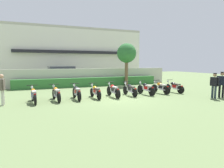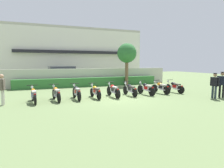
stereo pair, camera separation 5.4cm
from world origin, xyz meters
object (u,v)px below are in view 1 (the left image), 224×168
(motorcycle_in_row_3, at_px, (95,91))
(motorcycle_in_row_6, at_px, (146,88))
(motorcycle_in_row_1, at_px, (56,93))
(officer_1, at_px, (222,82))
(motorcycle_in_row_8, at_px, (174,87))
(motorcycle_in_row_4, at_px, (113,90))
(inspector_person, at_px, (2,87))
(motorcycle_in_row_0, at_px, (34,95))
(officer_0, at_px, (214,84))
(motorcycle_in_row_7, at_px, (160,87))
(motorcycle_in_row_5, at_px, (130,89))
(parked_car, at_px, (63,75))
(motorcycle_in_row_2, at_px, (77,92))
(tree_near_inspector, at_px, (127,54))

(motorcycle_in_row_3, height_order, motorcycle_in_row_6, motorcycle_in_row_6)
(motorcycle_in_row_1, distance_m, officer_1, 10.51)
(motorcycle_in_row_6, height_order, motorcycle_in_row_8, motorcycle_in_row_6)
(motorcycle_in_row_4, xyz_separation_m, motorcycle_in_row_6, (2.51, 0.01, -0.00))
(inspector_person, bearing_deg, motorcycle_in_row_0, 4.84)
(motorcycle_in_row_1, xyz_separation_m, officer_1, (10.12, -2.79, 0.55))
(motorcycle_in_row_6, height_order, officer_0, officer_0)
(motorcycle_in_row_7, distance_m, motorcycle_in_row_8, 1.26)
(motorcycle_in_row_3, height_order, motorcycle_in_row_5, motorcycle_in_row_5)
(motorcycle_in_row_5, xyz_separation_m, motorcycle_in_row_7, (2.53, 0.02, 0.01))
(motorcycle_in_row_7, relative_size, officer_0, 1.13)
(parked_car, height_order, motorcycle_in_row_7, parked_car)
(motorcycle_in_row_1, bearing_deg, motorcycle_in_row_8, -98.48)
(motorcycle_in_row_2, height_order, officer_0, officer_0)
(motorcycle_in_row_2, height_order, motorcycle_in_row_8, motorcycle_in_row_2)
(motorcycle_in_row_2, relative_size, motorcycle_in_row_5, 0.99)
(motorcycle_in_row_0, bearing_deg, parked_car, -23.79)
(motorcycle_in_row_0, xyz_separation_m, motorcycle_in_row_6, (7.36, 0.03, 0.00))
(motorcycle_in_row_2, relative_size, inspector_person, 1.10)
(motorcycle_in_row_1, xyz_separation_m, motorcycle_in_row_4, (3.62, -0.10, 0.01))
(officer_1, bearing_deg, motorcycle_in_row_5, -41.50)
(motorcycle_in_row_7, xyz_separation_m, officer_0, (2.05, -2.80, 0.50))
(motorcycle_in_row_6, relative_size, motorcycle_in_row_7, 1.02)
(motorcycle_in_row_6, relative_size, officer_1, 1.11)
(motorcycle_in_row_3, bearing_deg, parked_car, 0.87)
(motorcycle_in_row_3, bearing_deg, officer_1, -114.50)
(motorcycle_in_row_5, distance_m, motorcycle_in_row_6, 1.24)
(motorcycle_in_row_7, bearing_deg, tree_near_inspector, -6.73)
(motorcycle_in_row_2, xyz_separation_m, motorcycle_in_row_4, (2.40, -0.08, 0.00))
(motorcycle_in_row_8, height_order, officer_0, officer_0)
(motorcycle_in_row_6, relative_size, officer_0, 1.16)
(motorcycle_in_row_8, bearing_deg, parked_car, 28.34)
(motorcycle_in_row_2, distance_m, motorcycle_in_row_4, 2.41)
(motorcycle_in_row_5, bearing_deg, motorcycle_in_row_6, -96.44)
(parked_car, xyz_separation_m, motorcycle_in_row_7, (6.02, -9.71, -0.49))
(motorcycle_in_row_0, xyz_separation_m, motorcycle_in_row_7, (8.65, 0.10, -0.00))
(tree_near_inspector, bearing_deg, motorcycle_in_row_7, -87.40)
(parked_car, height_order, officer_0, parked_car)
(officer_0, bearing_deg, inspector_person, -12.10)
(tree_near_inspector, height_order, motorcycle_in_row_1, tree_near_inspector)
(officer_0, xyz_separation_m, officer_1, (0.66, 0.01, 0.05))
(inspector_person, bearing_deg, parked_car, 67.44)
(parked_car, bearing_deg, motorcycle_in_row_4, -84.12)
(motorcycle_in_row_0, height_order, inspector_person, inspector_person)
(motorcycle_in_row_8, height_order, officer_1, officer_1)
(motorcycle_in_row_4, bearing_deg, parked_car, 8.75)
(motorcycle_in_row_5, bearing_deg, inspector_person, 87.58)
(motorcycle_in_row_7, bearing_deg, inspector_person, 81.97)
(parked_car, relative_size, officer_0, 2.89)
(parked_car, bearing_deg, motorcycle_in_row_3, -91.00)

